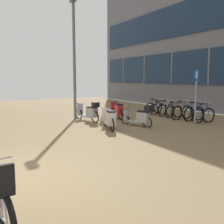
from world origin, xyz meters
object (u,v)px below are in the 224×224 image
at_px(scooter_mid, 140,117).
at_px(lamp_post, 74,54).
at_px(bicycle_rack_00, 203,115).
at_px(bicycle_rack_05, 158,109).
at_px(bicycle_rack_02, 182,112).
at_px(parking_sign, 196,92).
at_px(bicycle_rack_06, 154,107).
at_px(bicycle_rack_01, 194,113).
at_px(scooter_near, 89,112).
at_px(bicycle_rack_04, 166,110).
at_px(bicycle_rack_03, 174,111).
at_px(scooter_far, 117,110).
at_px(scooter_extra, 110,119).

xyz_separation_m(scooter_mid, lamp_post, (-1.70, 3.32, 2.87)).
xyz_separation_m(bicycle_rack_00, bicycle_rack_05, (-0.05, 3.22, -0.03)).
relative_size(bicycle_rack_02, parking_sign, 0.59).
bearing_deg(bicycle_rack_06, parking_sign, -107.11).
height_order(bicycle_rack_01, lamp_post, lamp_post).
xyz_separation_m(bicycle_rack_01, lamp_post, (-4.88, 3.40, 2.94)).
bearing_deg(scooter_mid, bicycle_rack_06, 43.96).
distance_m(scooter_near, scooter_mid, 2.70).
height_order(bicycle_rack_01, bicycle_rack_04, bicycle_rack_01).
relative_size(bicycle_rack_03, lamp_post, 0.21).
bearing_deg(parking_sign, scooter_far, 113.07).
xyz_separation_m(bicycle_rack_05, lamp_post, (-4.76, 0.82, 2.97)).
bearing_deg(scooter_far, scooter_extra, -126.98).
bearing_deg(scooter_far, parking_sign, -66.93).
xyz_separation_m(bicycle_rack_04, parking_sign, (-1.20, -3.19, 1.17)).
bearing_deg(bicycle_rack_00, lamp_post, 139.91).
xyz_separation_m(bicycle_rack_03, parking_sign, (-1.17, -2.55, 1.19)).
bearing_deg(bicycle_rack_00, scooter_extra, 170.22).
height_order(bicycle_rack_03, bicycle_rack_05, same).
xyz_separation_m(scooter_near, lamp_post, (-0.35, 0.98, 2.85)).
xyz_separation_m(scooter_near, scooter_extra, (-0.13, -2.27, -0.02)).
distance_m(scooter_far, scooter_extra, 2.94).
bearing_deg(bicycle_rack_01, parking_sign, -135.70).
bearing_deg(scooter_far, scooter_near, -177.17).
relative_size(parking_sign, lamp_post, 0.41).
bearing_deg(bicycle_rack_05, lamp_post, 170.22).
distance_m(bicycle_rack_01, scooter_near, 5.14).
relative_size(bicycle_rack_03, scooter_near, 0.69).
xyz_separation_m(bicycle_rack_02, scooter_extra, (-4.48, -0.50, 0.07)).
xyz_separation_m(bicycle_rack_00, scooter_far, (-2.82, 3.14, 0.07)).
distance_m(scooter_far, parking_sign, 4.23).
bearing_deg(bicycle_rack_06, scooter_near, -170.09).
distance_m(scooter_extra, lamp_post, 4.34).
distance_m(scooter_near, lamp_post, 3.03).
distance_m(bicycle_rack_04, bicycle_rack_05, 0.65).
height_order(bicycle_rack_04, lamp_post, lamp_post).
bearing_deg(bicycle_rack_05, scooter_mid, -140.67).
xyz_separation_m(bicycle_rack_00, lamp_post, (-4.80, 4.04, 2.94)).
bearing_deg(bicycle_rack_04, scooter_extra, -158.66).
bearing_deg(parking_sign, scooter_mid, 144.64).
distance_m(bicycle_rack_02, scooter_far, 3.28).
bearing_deg(bicycle_rack_03, scooter_mid, -158.30).
height_order(bicycle_rack_01, scooter_extra, bicycle_rack_01).
distance_m(bicycle_rack_02, bicycle_rack_05, 1.93).
bearing_deg(bicycle_rack_01, bicycle_rack_02, 106.11).
bearing_deg(scooter_near, scooter_far, 2.83).
distance_m(bicycle_rack_01, scooter_mid, 3.18).
bearing_deg(bicycle_rack_03, bicycle_rack_00, -88.57).
xyz_separation_m(bicycle_rack_05, bicycle_rack_06, (0.21, 0.64, 0.01)).
xyz_separation_m(bicycle_rack_01, scooter_far, (-2.89, 2.50, 0.06)).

